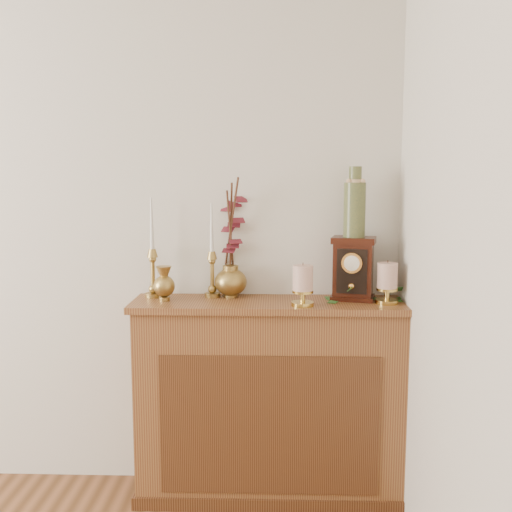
{
  "coord_description": "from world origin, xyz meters",
  "views": [
    {
      "loc": [
        1.43,
        -0.54,
        1.5
      ],
      "look_at": [
        1.34,
        2.05,
        1.14
      ],
      "focal_mm": 42.0,
      "sensor_mm": 36.0,
      "label": 1
    }
  ],
  "objects_px": {
    "candlestick_left": "(153,265)",
    "mantel_clock": "(353,269)",
    "candlestick_center": "(212,267)",
    "ginger_jar": "(233,243)",
    "ceramic_vase": "(355,206)",
    "bud_vase": "(164,284)"
  },
  "relations": [
    {
      "from": "mantel_clock",
      "to": "ceramic_vase",
      "type": "xyz_separation_m",
      "value": [
        0.0,
        0.0,
        0.29
      ]
    },
    {
      "from": "ginger_jar",
      "to": "mantel_clock",
      "type": "distance_m",
      "value": 0.57
    },
    {
      "from": "candlestick_left",
      "to": "bud_vase",
      "type": "xyz_separation_m",
      "value": [
        0.07,
        -0.08,
        -0.07
      ]
    },
    {
      "from": "candlestick_left",
      "to": "mantel_clock",
      "type": "xyz_separation_m",
      "value": [
        0.92,
        -0.03,
        -0.01
      ]
    },
    {
      "from": "bud_vase",
      "to": "mantel_clock",
      "type": "bearing_deg",
      "value": 3.4
    },
    {
      "from": "candlestick_center",
      "to": "bud_vase",
      "type": "relative_size",
      "value": 2.78
    },
    {
      "from": "ceramic_vase",
      "to": "bud_vase",
      "type": "bearing_deg",
      "value": -176.43
    },
    {
      "from": "candlestick_left",
      "to": "candlestick_center",
      "type": "relative_size",
      "value": 1.06
    },
    {
      "from": "candlestick_center",
      "to": "bud_vase",
      "type": "distance_m",
      "value": 0.24
    },
    {
      "from": "ceramic_vase",
      "to": "ginger_jar",
      "type": "bearing_deg",
      "value": 171.79
    },
    {
      "from": "candlestick_left",
      "to": "candlestick_center",
      "type": "xyz_separation_m",
      "value": [
        0.27,
        0.01,
        -0.01
      ]
    },
    {
      "from": "mantel_clock",
      "to": "ceramic_vase",
      "type": "relative_size",
      "value": 0.91
    },
    {
      "from": "ceramic_vase",
      "to": "mantel_clock",
      "type": "bearing_deg",
      "value": -103.3
    },
    {
      "from": "mantel_clock",
      "to": "candlestick_center",
      "type": "bearing_deg",
      "value": -170.16
    },
    {
      "from": "candlestick_left",
      "to": "mantel_clock",
      "type": "distance_m",
      "value": 0.92
    },
    {
      "from": "mantel_clock",
      "to": "ginger_jar",
      "type": "bearing_deg",
      "value": -175.17
    },
    {
      "from": "ginger_jar",
      "to": "candlestick_center",
      "type": "bearing_deg",
      "value": -155.01
    },
    {
      "from": "candlestick_left",
      "to": "mantel_clock",
      "type": "relative_size",
      "value": 1.61
    },
    {
      "from": "ginger_jar",
      "to": "mantel_clock",
      "type": "bearing_deg",
      "value": -8.47
    },
    {
      "from": "mantel_clock",
      "to": "candlestick_left",
      "type": "bearing_deg",
      "value": -168.28
    },
    {
      "from": "candlestick_center",
      "to": "ceramic_vase",
      "type": "height_order",
      "value": "ceramic_vase"
    },
    {
      "from": "candlestick_left",
      "to": "ceramic_vase",
      "type": "height_order",
      "value": "ceramic_vase"
    }
  ]
}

